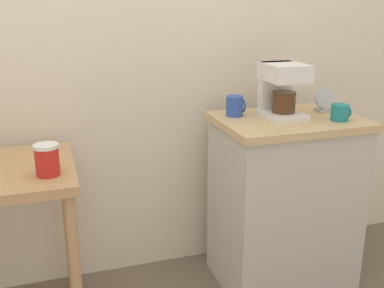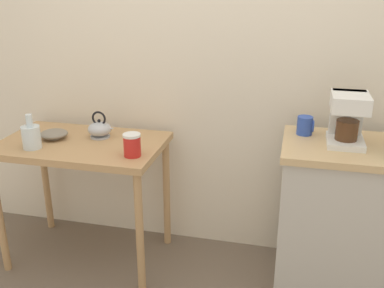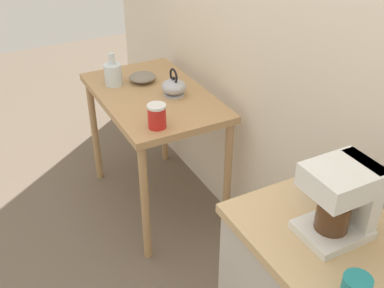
% 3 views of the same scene
% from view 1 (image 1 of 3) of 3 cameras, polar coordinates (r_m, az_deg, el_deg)
% --- Properties ---
extents(back_wall, '(4.40, 0.10, 2.80)m').
position_cam_1_polar(back_wall, '(2.32, -8.28, 16.66)').
color(back_wall, beige).
rests_on(back_wall, ground_plane).
extents(kitchen_counter, '(0.69, 0.51, 0.89)m').
position_cam_1_polar(kitchen_counter, '(2.39, 11.39, -7.08)').
color(kitchen_counter, '#BCB7AD').
rests_on(kitchen_counter, ground_plane).
extents(canister_enamel, '(0.10, 0.10, 0.12)m').
position_cam_1_polar(canister_enamel, '(1.84, -17.68, -1.89)').
color(canister_enamel, red).
rests_on(canister_enamel, wooden_table).
extents(coffee_maker, '(0.18, 0.22, 0.26)m').
position_cam_1_polar(coffee_maker, '(2.23, 11.12, 6.88)').
color(coffee_maker, white).
rests_on(coffee_maker, kitchen_counter).
extents(mug_blue, '(0.09, 0.08, 0.10)m').
position_cam_1_polar(mug_blue, '(2.23, 5.40, 4.75)').
color(mug_blue, '#2D4CAD').
rests_on(mug_blue, kitchen_counter).
extents(mug_dark_teal, '(0.09, 0.08, 0.08)m').
position_cam_1_polar(mug_dark_teal, '(2.25, 18.05, 3.77)').
color(mug_dark_teal, teal).
rests_on(mug_dark_teal, kitchen_counter).
extents(table_clock, '(0.11, 0.06, 0.12)m').
position_cam_1_polar(table_clock, '(2.41, 16.25, 5.20)').
color(table_clock, '#B2B5BA').
rests_on(table_clock, kitchen_counter).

